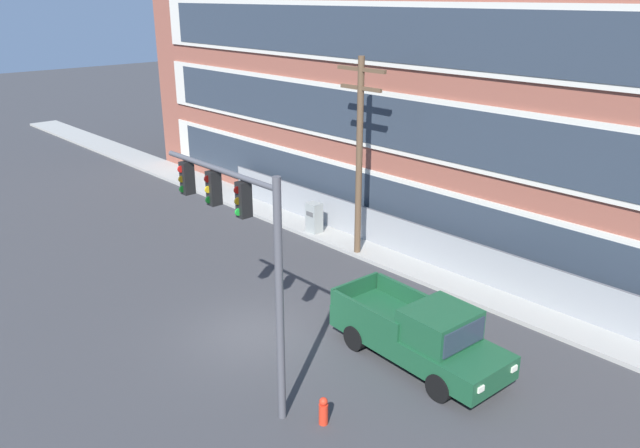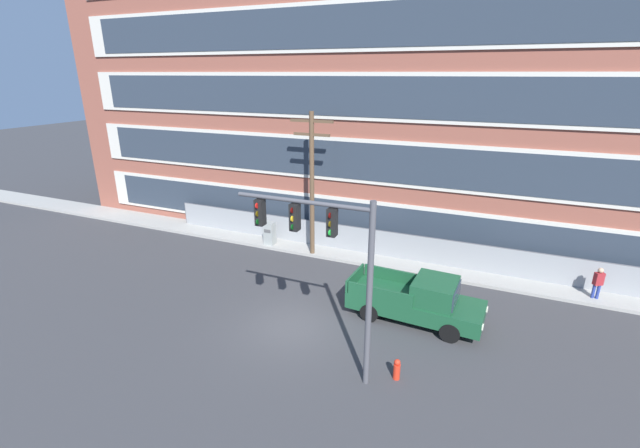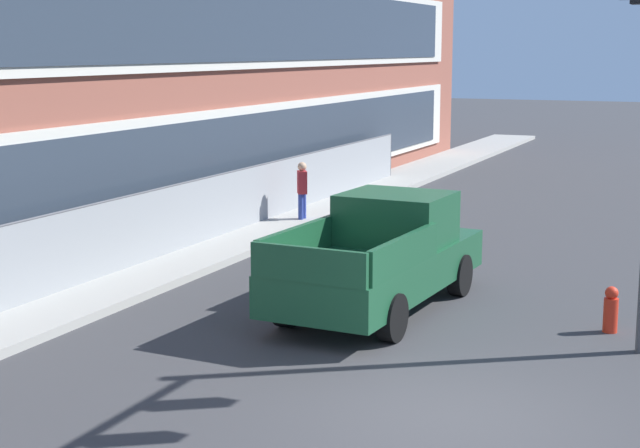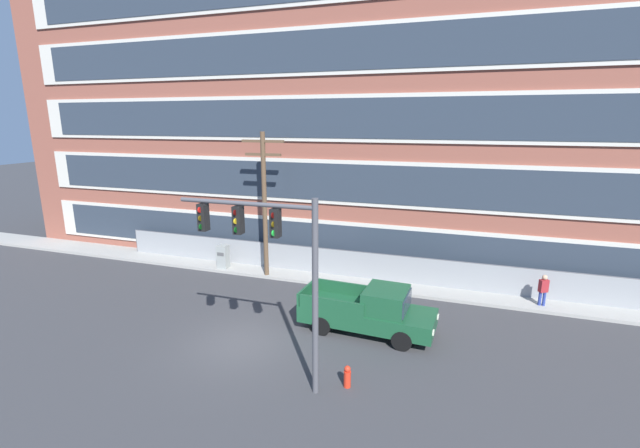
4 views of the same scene
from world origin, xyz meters
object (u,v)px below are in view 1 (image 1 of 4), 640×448
Objects in this scene: utility_pole_near_corner at (359,150)px; electrical_cabinet at (314,219)px; traffic_signal_mast at (242,234)px; pickup_truck_dark_green at (421,335)px; fire_hydrant at (323,411)px.

utility_pole_near_corner is 5.26× the size of electrical_cabinet.
utility_pole_near_corner reaches higher than electrical_cabinet.
traffic_signal_mast reaches higher than pickup_truck_dark_green.
pickup_truck_dark_green reaches higher than electrical_cabinet.
pickup_truck_dark_green is 7.36× the size of fire_hydrant.
fire_hydrant is (2.36, 0.60, -4.31)m from traffic_signal_mast.
traffic_signal_mast is 12.70m from electrical_cabinet.
traffic_signal_mast is 1.13× the size of pickup_truck_dark_green.
utility_pole_near_corner is at bearing 147.00° from pickup_truck_dark_green.
utility_pole_near_corner is at bearing 129.56° from fire_hydrant.
fire_hydrant is at bearing -88.76° from pickup_truck_dark_green.
utility_pole_near_corner is at bearing -4.71° from electrical_cabinet.
traffic_signal_mast reaches higher than electrical_cabinet.
fire_hydrant is at bearing -50.44° from utility_pole_near_corner.
traffic_signal_mast is at bearing -116.24° from pickup_truck_dark_green.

